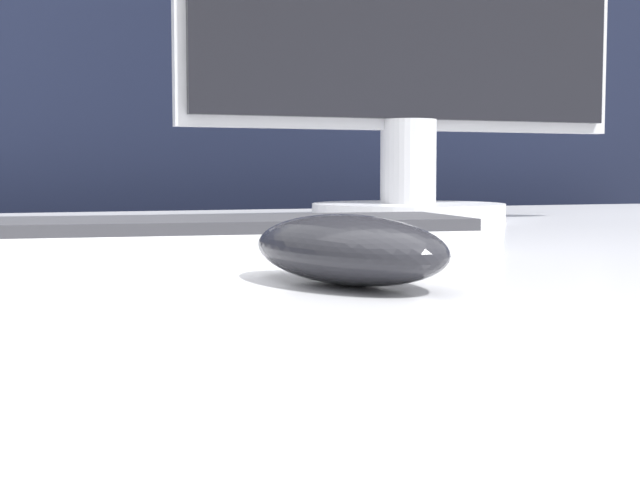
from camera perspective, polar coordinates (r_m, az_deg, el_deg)
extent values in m
cube|color=black|center=(1.42, -15.62, -4.73)|extent=(5.00, 0.03, 1.14)
ellipsoid|color=#232328|center=(0.44, 1.75, -0.59)|extent=(0.10, 0.14, 0.03)
cube|color=silver|center=(0.61, -10.34, -0.15)|extent=(0.45, 0.17, 0.02)
cube|color=#38383D|center=(0.60, -10.36, 0.98)|extent=(0.43, 0.15, 0.01)
cylinder|color=silver|center=(1.01, 5.65, 1.79)|extent=(0.22, 0.22, 0.02)
cylinder|color=silver|center=(1.01, 5.67, 5.02)|extent=(0.06, 0.06, 0.09)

